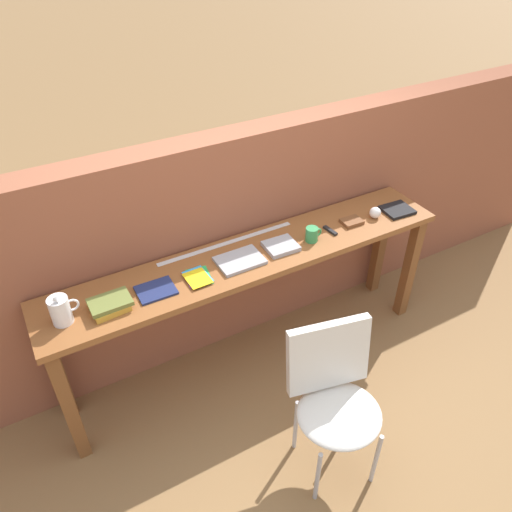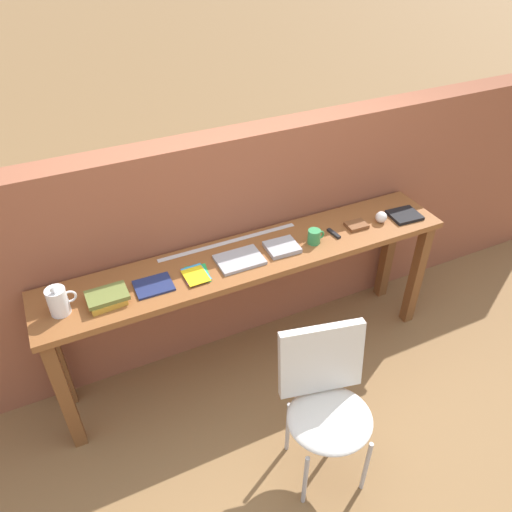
# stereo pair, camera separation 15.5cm
# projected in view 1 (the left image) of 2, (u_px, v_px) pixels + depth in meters

# --- Properties ---
(ground_plane) EXTENTS (40.00, 40.00, 0.00)m
(ground_plane) POSITION_uv_depth(u_px,v_px,m) (275.00, 386.00, 3.24)
(ground_plane) COLOR olive
(brick_wall_back) EXTENTS (6.00, 0.20, 1.49)m
(brick_wall_back) POSITION_uv_depth(u_px,v_px,m) (227.00, 243.00, 3.23)
(brick_wall_back) COLOR #935138
(brick_wall_back) RESTS_ON ground
(sideboard) EXTENTS (2.50, 0.44, 0.88)m
(sideboard) POSITION_uv_depth(u_px,v_px,m) (252.00, 273.00, 3.00)
(sideboard) COLOR brown
(sideboard) RESTS_ON ground
(chair_white_moulded) EXTENTS (0.53, 0.54, 0.89)m
(chair_white_moulded) POSITION_uv_depth(u_px,v_px,m) (335.00, 394.00, 2.55)
(chair_white_moulded) COLOR silver
(chair_white_moulded) RESTS_ON ground
(pitcher_white) EXTENTS (0.14, 0.10, 0.18)m
(pitcher_white) POSITION_uv_depth(u_px,v_px,m) (61.00, 310.00, 2.43)
(pitcher_white) COLOR white
(pitcher_white) RESTS_ON sideboard
(book_stack_leftmost) EXTENTS (0.21, 0.17, 0.06)m
(book_stack_leftmost) POSITION_uv_depth(u_px,v_px,m) (109.00, 304.00, 2.53)
(book_stack_leftmost) COLOR gold
(book_stack_leftmost) RESTS_ON sideboard
(magazine_cycling) EXTENTS (0.20, 0.16, 0.01)m
(magazine_cycling) POSITION_uv_depth(u_px,v_px,m) (156.00, 290.00, 2.65)
(magazine_cycling) COLOR navy
(magazine_cycling) RESTS_ON sideboard
(pamphlet_pile_colourful) EXTENTS (0.16, 0.19, 0.01)m
(pamphlet_pile_colourful) POSITION_uv_depth(u_px,v_px,m) (197.00, 277.00, 2.74)
(pamphlet_pile_colourful) COLOR green
(pamphlet_pile_colourful) RESTS_ON sideboard
(book_open_centre) EXTENTS (0.26, 0.19, 0.02)m
(book_open_centre) POSITION_uv_depth(u_px,v_px,m) (240.00, 260.00, 2.85)
(book_open_centre) COLOR #9E9EA3
(book_open_centre) RESTS_ON sideboard
(book_grey_hardcover) EXTENTS (0.19, 0.17, 0.03)m
(book_grey_hardcover) POSITION_uv_depth(u_px,v_px,m) (281.00, 246.00, 2.95)
(book_grey_hardcover) COLOR #9E9EA3
(book_grey_hardcover) RESTS_ON sideboard
(mug) EXTENTS (0.11, 0.08, 0.09)m
(mug) POSITION_uv_depth(u_px,v_px,m) (312.00, 234.00, 3.00)
(mug) COLOR #338C4C
(mug) RESTS_ON sideboard
(multitool_folded) EXTENTS (0.04, 0.11, 0.02)m
(multitool_folded) POSITION_uv_depth(u_px,v_px,m) (330.00, 231.00, 3.10)
(multitool_folded) COLOR black
(multitool_folded) RESTS_ON sideboard
(leather_journal_brown) EXTENTS (0.13, 0.11, 0.02)m
(leather_journal_brown) POSITION_uv_depth(u_px,v_px,m) (352.00, 222.00, 3.17)
(leather_journal_brown) COLOR brown
(leather_journal_brown) RESTS_ON sideboard
(sports_ball_small) EXTENTS (0.07, 0.07, 0.07)m
(sports_ball_small) POSITION_uv_depth(u_px,v_px,m) (375.00, 213.00, 3.21)
(sports_ball_small) COLOR silver
(sports_ball_small) RESTS_ON sideboard
(book_repair_rightmost) EXTENTS (0.20, 0.18, 0.02)m
(book_repair_rightmost) POSITION_uv_depth(u_px,v_px,m) (397.00, 210.00, 3.28)
(book_repair_rightmost) COLOR black
(book_repair_rightmost) RESTS_ON sideboard
(ruler_metal_back_edge) EXTENTS (0.89, 0.03, 0.00)m
(ruler_metal_back_edge) POSITION_uv_depth(u_px,v_px,m) (227.00, 243.00, 3.00)
(ruler_metal_back_edge) COLOR silver
(ruler_metal_back_edge) RESTS_ON sideboard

